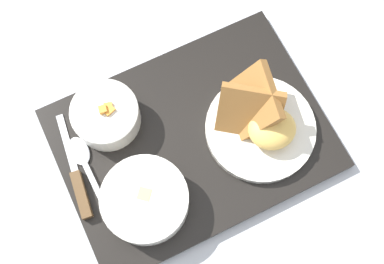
% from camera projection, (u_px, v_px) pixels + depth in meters
% --- Properties ---
extents(ground_plane, '(4.00, 4.00, 0.00)m').
position_uv_depth(ground_plane, '(192.00, 140.00, 0.83)').
color(ground_plane, silver).
extents(serving_tray, '(0.46, 0.35, 0.02)m').
position_uv_depth(serving_tray, '(192.00, 139.00, 0.82)').
color(serving_tray, black).
rests_on(serving_tray, ground_plane).
extents(bowl_salad, '(0.11, 0.11, 0.06)m').
position_uv_depth(bowl_salad, '(106.00, 114.00, 0.80)').
color(bowl_salad, silver).
rests_on(bowl_salad, serving_tray).
extents(bowl_soup, '(0.14, 0.14, 0.05)m').
position_uv_depth(bowl_soup, '(145.00, 200.00, 0.76)').
color(bowl_soup, silver).
rests_on(bowl_soup, serving_tray).
extents(plate_main, '(0.19, 0.19, 0.09)m').
position_uv_depth(plate_main, '(260.00, 123.00, 0.80)').
color(plate_main, silver).
rests_on(plate_main, serving_tray).
extents(knife, '(0.05, 0.18, 0.02)m').
position_uv_depth(knife, '(79.00, 186.00, 0.78)').
color(knife, silver).
rests_on(knife, serving_tray).
extents(spoon, '(0.03, 0.15, 0.01)m').
position_uv_depth(spoon, '(86.00, 165.00, 0.80)').
color(spoon, silver).
rests_on(spoon, serving_tray).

